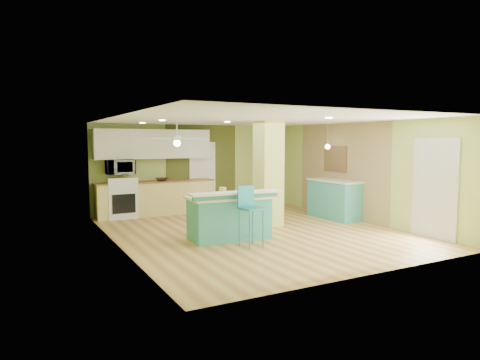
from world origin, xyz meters
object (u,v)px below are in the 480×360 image
side_counter (334,199)px  fruit_bowl (162,179)px  peninsula (229,216)px  canister (223,192)px  bar_stool (249,206)px

side_counter → fruit_bowl: bearing=145.8°
fruit_bowl → side_counter: bearing=-34.2°
peninsula → canister: bearing=163.2°
peninsula → side_counter: size_ratio=1.24×
canister → side_counter: bearing=12.5°
peninsula → bar_stool: 0.78m
peninsula → side_counter: 3.63m
side_counter → fruit_bowl: fruit_bowl is taller
bar_stool → canister: bearing=96.7°
fruit_bowl → canister: canister is taller
peninsula → fruit_bowl: size_ratio=5.70×
bar_stool → canister: bar_stool is taller
peninsula → bar_stool: size_ratio=1.66×
peninsula → canister: size_ratio=10.25×
fruit_bowl → canister: bearing=-86.8°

